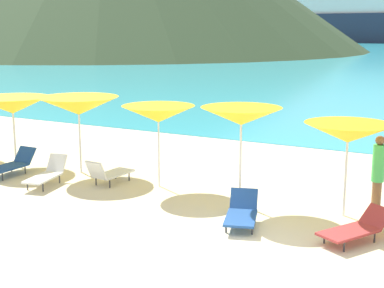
{
  "coord_description": "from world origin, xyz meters",
  "views": [
    {
      "loc": [
        3.91,
        -8.68,
        4.1
      ],
      "look_at": [
        -2.78,
        3.58,
        1.2
      ],
      "focal_mm": 52.59,
      "sensor_mm": 36.0,
      "label": 1
    }
  ],
  "objects_px": {
    "umbrella_5": "(348,133)",
    "lounge_chair_8": "(11,164)",
    "umbrella_1": "(12,105)",
    "umbrella_4": "(241,116)",
    "lounge_chair_0": "(47,174)",
    "lounge_chair_1": "(242,212)",
    "umbrella_2": "(79,106)",
    "lounge_chair_5": "(109,173)",
    "umbrella_3": "(158,114)",
    "lounge_chair_2": "(356,228)",
    "beachgoer_1": "(378,170)",
    "cruise_ship": "(304,17)"
  },
  "relations": [
    {
      "from": "umbrella_2",
      "to": "lounge_chair_5",
      "type": "bearing_deg",
      "value": -24.04
    },
    {
      "from": "lounge_chair_8",
      "to": "umbrella_3",
      "type": "bearing_deg",
      "value": 12.72
    },
    {
      "from": "umbrella_1",
      "to": "umbrella_5",
      "type": "distance_m",
      "value": 9.99
    },
    {
      "from": "umbrella_2",
      "to": "beachgoer_1",
      "type": "distance_m",
      "value": 8.23
    },
    {
      "from": "lounge_chair_1",
      "to": "lounge_chair_0",
      "type": "bearing_deg",
      "value": 158.1
    },
    {
      "from": "lounge_chair_1",
      "to": "umbrella_2",
      "type": "bearing_deg",
      "value": 144.2
    },
    {
      "from": "umbrella_4",
      "to": "lounge_chair_5",
      "type": "height_order",
      "value": "umbrella_4"
    },
    {
      "from": "umbrella_2",
      "to": "umbrella_5",
      "type": "distance_m",
      "value": 7.61
    },
    {
      "from": "lounge_chair_0",
      "to": "umbrella_4",
      "type": "bearing_deg",
      "value": -2.08
    },
    {
      "from": "lounge_chair_5",
      "to": "beachgoer_1",
      "type": "distance_m",
      "value": 6.8
    },
    {
      "from": "umbrella_3",
      "to": "lounge_chair_5",
      "type": "distance_m",
      "value": 2.11
    },
    {
      "from": "beachgoer_1",
      "to": "umbrella_1",
      "type": "bearing_deg",
      "value": -84.56
    },
    {
      "from": "lounge_chair_0",
      "to": "lounge_chair_5",
      "type": "relative_size",
      "value": 1.09
    },
    {
      "from": "lounge_chair_2",
      "to": "lounge_chair_8",
      "type": "height_order",
      "value": "lounge_chair_8"
    },
    {
      "from": "umbrella_4",
      "to": "lounge_chair_2",
      "type": "relative_size",
      "value": 1.39
    },
    {
      "from": "umbrella_2",
      "to": "lounge_chair_8",
      "type": "distance_m",
      "value": 2.53
    },
    {
      "from": "umbrella_4",
      "to": "cruise_ship",
      "type": "xyz_separation_m",
      "value": [
        -46.46,
        150.56,
        4.98
      ]
    },
    {
      "from": "umbrella_5",
      "to": "lounge_chair_0",
      "type": "distance_m",
      "value": 7.79
    },
    {
      "from": "umbrella_2",
      "to": "umbrella_5",
      "type": "xyz_separation_m",
      "value": [
        7.6,
        -0.21,
        -0.06
      ]
    },
    {
      "from": "umbrella_5",
      "to": "lounge_chair_5",
      "type": "distance_m",
      "value": 6.33
    },
    {
      "from": "umbrella_3",
      "to": "lounge_chair_2",
      "type": "bearing_deg",
      "value": -15.07
    },
    {
      "from": "lounge_chair_0",
      "to": "lounge_chair_8",
      "type": "height_order",
      "value": "lounge_chair_0"
    },
    {
      "from": "umbrella_4",
      "to": "lounge_chair_2",
      "type": "height_order",
      "value": "umbrella_4"
    },
    {
      "from": "umbrella_4",
      "to": "beachgoer_1",
      "type": "bearing_deg",
      "value": 22.46
    },
    {
      "from": "umbrella_4",
      "to": "beachgoer_1",
      "type": "xyz_separation_m",
      "value": [
        2.89,
        1.19,
        -1.18
      ]
    },
    {
      "from": "umbrella_2",
      "to": "lounge_chair_5",
      "type": "height_order",
      "value": "umbrella_2"
    },
    {
      "from": "umbrella_2",
      "to": "lounge_chair_2",
      "type": "relative_size",
      "value": 1.49
    },
    {
      "from": "umbrella_1",
      "to": "lounge_chair_2",
      "type": "distance_m",
      "value": 10.79
    },
    {
      "from": "umbrella_2",
      "to": "umbrella_3",
      "type": "distance_m",
      "value": 2.77
    },
    {
      "from": "umbrella_1",
      "to": "umbrella_4",
      "type": "xyz_separation_m",
      "value": [
        7.64,
        -0.41,
        0.29
      ]
    },
    {
      "from": "umbrella_2",
      "to": "lounge_chair_5",
      "type": "distance_m",
      "value": 2.29
    },
    {
      "from": "umbrella_1",
      "to": "lounge_chair_1",
      "type": "distance_m",
      "value": 8.54
    },
    {
      "from": "umbrella_3",
      "to": "lounge_chair_8",
      "type": "relative_size",
      "value": 1.38
    },
    {
      "from": "lounge_chair_8",
      "to": "cruise_ship",
      "type": "height_order",
      "value": "cruise_ship"
    },
    {
      "from": "umbrella_1",
      "to": "lounge_chair_1",
      "type": "xyz_separation_m",
      "value": [
        8.24,
        -1.66,
        -1.54
      ]
    },
    {
      "from": "umbrella_2",
      "to": "lounge_chair_0",
      "type": "distance_m",
      "value": 2.2
    },
    {
      "from": "lounge_chair_2",
      "to": "umbrella_3",
      "type": "bearing_deg",
      "value": -166.57
    },
    {
      "from": "umbrella_5",
      "to": "beachgoer_1",
      "type": "relative_size",
      "value": 1.21
    },
    {
      "from": "umbrella_2",
      "to": "lounge_chair_5",
      "type": "relative_size",
      "value": 1.75
    },
    {
      "from": "lounge_chair_2",
      "to": "beachgoer_1",
      "type": "xyz_separation_m",
      "value": [
        -0.05,
        2.23,
        0.66
      ]
    },
    {
      "from": "umbrella_5",
      "to": "lounge_chair_8",
      "type": "distance_m",
      "value": 9.33
    },
    {
      "from": "umbrella_2",
      "to": "lounge_chair_8",
      "type": "height_order",
      "value": "umbrella_2"
    },
    {
      "from": "lounge_chair_0",
      "to": "lounge_chair_5",
      "type": "xyz_separation_m",
      "value": [
        1.41,
        0.82,
        0.01
      ]
    },
    {
      "from": "umbrella_3",
      "to": "umbrella_4",
      "type": "height_order",
      "value": "umbrella_4"
    },
    {
      "from": "lounge_chair_5",
      "to": "cruise_ship",
      "type": "relative_size",
      "value": 0.02
    },
    {
      "from": "umbrella_4",
      "to": "lounge_chair_0",
      "type": "xyz_separation_m",
      "value": [
        -5.18,
        -0.89,
        -1.8
      ]
    },
    {
      "from": "umbrella_3",
      "to": "lounge_chair_0",
      "type": "height_order",
      "value": "umbrella_3"
    },
    {
      "from": "lounge_chair_2",
      "to": "beachgoer_1",
      "type": "height_order",
      "value": "beachgoer_1"
    },
    {
      "from": "lounge_chair_5",
      "to": "umbrella_4",
      "type": "bearing_deg",
      "value": -175.12
    },
    {
      "from": "umbrella_1",
      "to": "beachgoer_1",
      "type": "relative_size",
      "value": 1.4
    }
  ]
}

